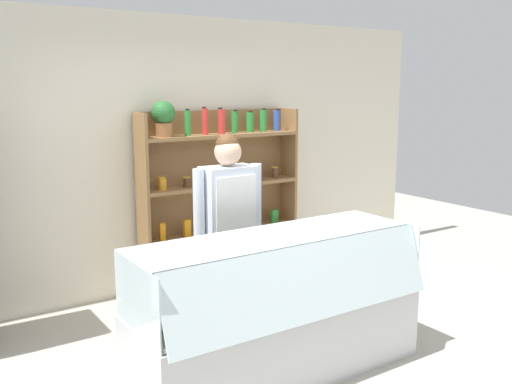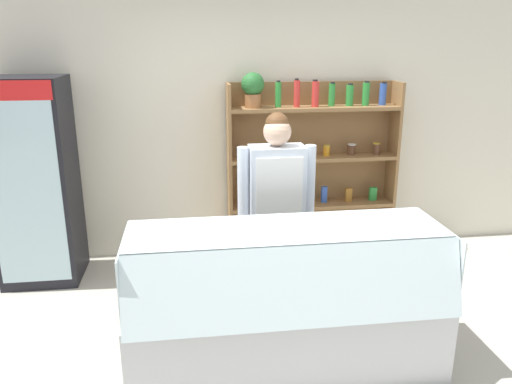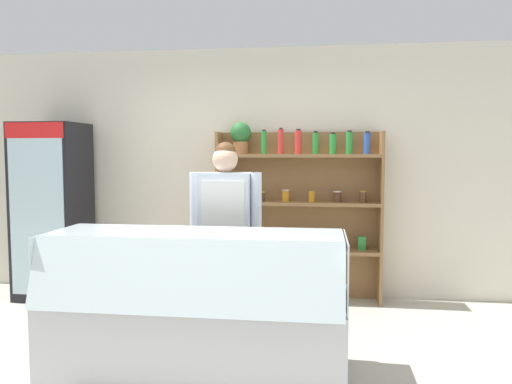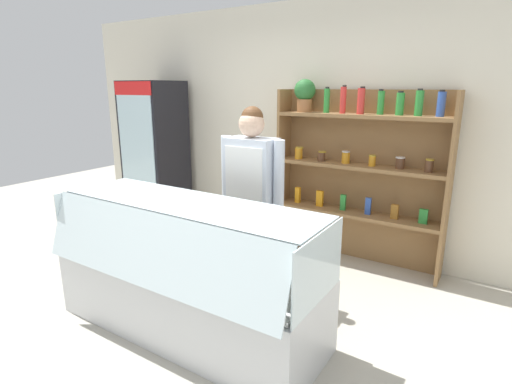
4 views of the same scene
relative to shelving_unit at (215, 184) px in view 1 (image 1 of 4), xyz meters
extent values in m
plane|color=#B7B2A3|center=(-0.59, -1.84, -1.04)|extent=(12.00, 12.00, 0.00)
cube|color=silver|center=(-0.59, 0.20, 0.31)|extent=(6.80, 0.10, 2.70)
cube|color=olive|center=(0.04, 0.09, -0.15)|extent=(1.73, 0.02, 1.79)
cube|color=olive|center=(-0.81, -0.05, -0.15)|extent=(0.03, 0.28, 1.79)
cube|color=olive|center=(0.89, -0.05, -0.15)|extent=(0.03, 0.28, 1.79)
cube|color=olive|center=(0.04, -0.05, -0.50)|extent=(1.67, 0.28, 0.04)
cube|color=olive|center=(0.04, -0.05, -0.01)|extent=(1.67, 0.28, 0.04)
cube|color=olive|center=(0.04, -0.05, 0.49)|extent=(1.67, 0.28, 0.04)
cylinder|color=#996038|center=(-0.57, -0.05, 0.58)|extent=(0.16, 0.16, 0.13)
sphere|color=#27662D|center=(-0.57, -0.05, 0.74)|extent=(0.22, 0.22, 0.22)
cylinder|color=#2D8C38|center=(-0.32, -0.05, 0.63)|extent=(0.06, 0.06, 0.24)
cylinder|color=black|center=(-0.32, -0.05, 0.76)|extent=(0.04, 0.04, 0.02)
cylinder|color=red|center=(-0.14, -0.07, 0.64)|extent=(0.06, 0.06, 0.26)
cylinder|color=black|center=(-0.14, -0.05, 0.78)|extent=(0.04, 0.04, 0.02)
cylinder|color=red|center=(0.04, -0.08, 0.63)|extent=(0.07, 0.07, 0.24)
cylinder|color=black|center=(0.04, -0.05, 0.76)|extent=(0.05, 0.05, 0.02)
cylinder|color=#2D8C38|center=(0.22, -0.03, 0.62)|extent=(0.06, 0.06, 0.22)
cylinder|color=black|center=(0.22, -0.05, 0.74)|extent=(0.04, 0.04, 0.02)
cylinder|color=#2D8C38|center=(0.40, -0.04, 0.61)|extent=(0.07, 0.07, 0.20)
cylinder|color=black|center=(0.40, -0.05, 0.73)|extent=(0.05, 0.05, 0.02)
cylinder|color=#2D8C38|center=(0.56, -0.04, 0.63)|extent=(0.07, 0.07, 0.23)
cylinder|color=black|center=(0.56, -0.05, 0.75)|extent=(0.05, 0.05, 0.02)
cylinder|color=#3356B2|center=(0.74, -0.03, 0.62)|extent=(0.07, 0.07, 0.22)
cylinder|color=black|center=(0.74, -0.05, 0.74)|extent=(0.05, 0.05, 0.02)
cylinder|color=orange|center=(-0.61, -0.07, 0.07)|extent=(0.08, 0.08, 0.11)
cylinder|color=gold|center=(-0.61, -0.05, 0.13)|extent=(0.09, 0.09, 0.01)
cylinder|color=brown|center=(-0.35, -0.07, 0.06)|extent=(0.08, 0.08, 0.09)
cylinder|color=gold|center=(-0.35, -0.05, 0.11)|extent=(0.08, 0.08, 0.01)
cylinder|color=orange|center=(-0.09, -0.04, 0.07)|extent=(0.08, 0.08, 0.11)
cylinder|color=silver|center=(-0.09, -0.05, 0.13)|extent=(0.08, 0.08, 0.01)
cylinder|color=orange|center=(0.18, -0.05, 0.06)|extent=(0.07, 0.07, 0.10)
cylinder|color=gold|center=(0.18, -0.05, 0.12)|extent=(0.07, 0.07, 0.01)
cylinder|color=brown|center=(0.45, -0.04, 0.06)|extent=(0.08, 0.08, 0.10)
cylinder|color=silver|center=(0.45, -0.05, 0.12)|extent=(0.09, 0.09, 0.01)
cylinder|color=brown|center=(0.71, -0.06, 0.07)|extent=(0.07, 0.07, 0.11)
cylinder|color=gold|center=(0.71, -0.05, 0.13)|extent=(0.07, 0.07, 0.01)
cube|color=orange|center=(-0.62, -0.05, -0.40)|extent=(0.06, 0.04, 0.17)
cube|color=orange|center=(-0.35, -0.05, -0.40)|extent=(0.07, 0.04, 0.17)
cube|color=#2D8C38|center=(-0.09, -0.05, -0.40)|extent=(0.06, 0.04, 0.17)
cube|color=#3356B2|center=(0.17, -0.05, -0.40)|extent=(0.06, 0.05, 0.17)
cube|color=#9E6623|center=(0.44, -0.05, -0.42)|extent=(0.07, 0.04, 0.14)
cube|color=#2D8C38|center=(0.70, -0.05, -0.42)|extent=(0.08, 0.04, 0.14)
cube|color=silver|center=(-0.59, -1.91, -0.77)|extent=(2.10, 0.73, 0.55)
cube|color=white|center=(-0.59, -1.91, -0.47)|extent=(2.04, 0.67, 0.03)
cube|color=silver|center=(-0.59, -2.26, -0.27)|extent=(2.06, 0.16, 0.47)
cube|color=silver|center=(-0.59, -1.86, -0.04)|extent=(2.06, 0.57, 0.01)
cube|color=silver|center=(-1.63, -1.91, -0.27)|extent=(0.01, 0.69, 0.45)
cube|color=silver|center=(0.45, -1.91, -0.27)|extent=(0.01, 0.69, 0.45)
cube|color=tan|center=(-1.41, -1.83, -0.43)|extent=(0.16, 0.11, 0.05)
cube|color=white|center=(-1.41, -2.04, -0.43)|extent=(0.05, 0.03, 0.02)
cube|color=tan|center=(-1.08, -1.83, -0.43)|extent=(0.17, 0.14, 0.05)
cube|color=white|center=(-1.08, -2.04, -0.43)|extent=(0.05, 0.03, 0.02)
cube|color=tan|center=(-0.75, -1.83, -0.43)|extent=(0.16, 0.13, 0.05)
cube|color=white|center=(-0.75, -2.04, -0.43)|extent=(0.05, 0.03, 0.02)
cube|color=tan|center=(-0.42, -1.83, -0.43)|extent=(0.16, 0.11, 0.04)
cube|color=white|center=(-0.42, -2.04, -0.43)|extent=(0.05, 0.03, 0.02)
cube|color=tan|center=(-0.09, -1.83, -0.43)|extent=(0.16, 0.14, 0.05)
cube|color=white|center=(-0.09, -2.04, -0.43)|extent=(0.05, 0.03, 0.02)
cube|color=beige|center=(0.24, -1.83, -0.43)|extent=(0.16, 0.11, 0.05)
cube|color=white|center=(0.24, -2.04, -0.43)|extent=(0.05, 0.03, 0.02)
cylinder|color=#A35B4C|center=(-1.46, -2.02, -0.39)|extent=(0.20, 0.16, 0.14)
cylinder|color=tan|center=(-1.24, -2.02, -0.38)|extent=(0.19, 0.17, 0.16)
cylinder|color=white|center=(-0.06, -2.00, -0.34)|extent=(0.07, 0.07, 0.24)
cylinder|color=white|center=(0.04, -2.00, -0.36)|extent=(0.07, 0.07, 0.18)
cylinder|color=#383D51|center=(-0.62, -1.14, -0.66)|extent=(0.13, 0.13, 0.77)
cylinder|color=#383D51|center=(-0.43, -1.14, -0.66)|extent=(0.13, 0.13, 0.77)
cube|color=silver|center=(-0.52, -1.14, 0.04)|extent=(0.43, 0.24, 0.63)
cube|color=white|center=(-0.52, -1.26, -0.30)|extent=(0.36, 0.01, 1.18)
cylinder|color=silver|center=(-0.79, -1.14, 0.07)|extent=(0.09, 0.09, 0.57)
cylinder|color=silver|center=(-0.26, -1.14, 0.07)|extent=(0.09, 0.09, 0.57)
sphere|color=#D8AD8E|center=(-0.52, -1.14, 0.47)|extent=(0.22, 0.22, 0.22)
sphere|color=brown|center=(-0.52, -1.13, 0.53)|extent=(0.18, 0.18, 0.18)
camera|label=1|loc=(-2.82, -4.98, 0.99)|focal=40.00mm
camera|label=2|loc=(-1.20, -4.86, 1.15)|focal=35.00mm
camera|label=3|loc=(0.29, -5.28, 0.52)|focal=35.00mm
camera|label=4|loc=(1.30, -3.92, 0.77)|focal=28.00mm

